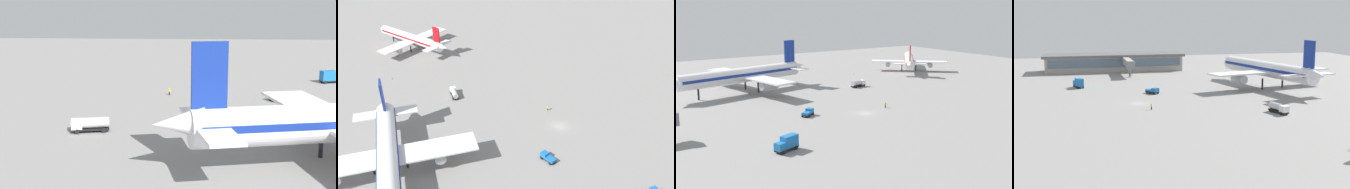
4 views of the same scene
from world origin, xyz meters
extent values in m
plane|color=gray|center=(0.00, 0.00, 0.00)|extent=(288.00, 288.00, 0.00)
cube|color=#9E9993|center=(0.06, -78.00, 3.24)|extent=(58.79, 16.07, 6.47)
cube|color=#4C6070|center=(0.06, -69.81, 4.16)|extent=(56.44, 0.30, 3.33)
cube|color=#59595B|center=(0.06, -78.00, 6.93)|extent=(61.14, 16.71, 1.11)
cylinder|color=white|center=(-47.04, -19.35, 6.24)|extent=(15.27, 47.29, 5.20)
cone|color=white|center=(-41.61, -43.96, 6.24)|extent=(5.95, 6.14, 4.94)
cone|color=white|center=(-52.47, 5.26, 7.02)|extent=(5.47, 7.25, 4.16)
cube|color=navy|center=(-47.04, -19.35, 6.63)|extent=(14.97, 45.47, 0.94)
cube|color=white|center=(-47.55, -17.05, 5.72)|extent=(45.50, 17.07, 0.47)
cylinder|color=#A5A8AD|center=(-35.27, -14.33, 3.90)|extent=(4.12, 6.62, 2.86)
cylinder|color=#A5A8AD|center=(-59.83, -19.76, 3.90)|extent=(4.12, 6.62, 2.86)
cube|color=white|center=(-51.63, 1.42, 6.76)|extent=(18.46, 8.01, 0.37)
cube|color=navy|center=(-51.63, 1.42, 13.00)|extent=(1.53, 4.55, 8.32)
cylinder|color=black|center=(-43.47, -35.51, 1.82)|extent=(0.62, 0.62, 3.64)
cylinder|color=black|center=(-43.79, -14.76, 1.82)|extent=(0.62, 0.62, 3.64)
cylinder|color=black|center=(-51.92, -16.56, 1.82)|extent=(0.62, 0.62, 3.64)
cube|color=black|center=(-6.42, -15.13, 0.55)|extent=(4.18, 4.65, 0.30)
cube|color=#1966B2|center=(-7.20, -14.10, 1.30)|extent=(2.60, 2.58, 1.20)
cube|color=#3F596B|center=(-7.69, -13.45, 1.54)|extent=(1.32, 1.03, 0.67)
cube|color=#1966B2|center=(-5.87, -15.85, 1.00)|extent=(3.09, 3.22, 0.60)
cylinder|color=black|center=(-8.10, -14.48, 0.40)|extent=(0.72, 0.82, 0.80)
cylinder|color=black|center=(-6.59, -13.33, 0.40)|extent=(0.72, 0.82, 0.80)
cylinder|color=black|center=(-6.24, -16.93, 0.40)|extent=(0.72, 0.82, 0.80)
cylinder|color=black|center=(-4.73, -15.78, 0.40)|extent=(0.72, 0.82, 0.80)
cube|color=black|center=(16.30, -32.51, 0.55)|extent=(3.63, 5.91, 0.30)
cube|color=#1966B2|center=(16.92, -34.30, 1.50)|extent=(2.38, 2.32, 1.60)
cube|color=#3F596B|center=(17.18, -35.07, 1.82)|extent=(1.53, 0.60, 0.90)
cube|color=#1966B2|center=(16.00, -31.66, 2.00)|extent=(3.04, 4.21, 2.60)
cylinder|color=black|center=(17.84, -34.05, 0.40)|extent=(0.55, 0.85, 0.80)
cylinder|color=black|center=(16.04, -34.67, 0.40)|extent=(0.55, 0.85, 0.80)
cylinder|color=black|center=(16.55, -30.34, 0.40)|extent=(0.55, 0.85, 0.80)
cylinder|color=black|center=(14.76, -30.97, 0.40)|extent=(0.55, 0.85, 0.80)
cube|color=black|center=(-32.98, 20.79, 0.55)|extent=(3.31, 6.57, 0.30)
cube|color=white|center=(-33.51, 22.98, 1.50)|extent=(2.27, 2.19, 1.60)
cube|color=#3F596B|center=(-33.70, 23.77, 1.82)|extent=(1.57, 0.45, 0.90)
cylinder|color=#B7B7BC|center=(-32.77, 19.92, 1.60)|extent=(2.80, 4.80, 1.80)
cylinder|color=black|center=(-34.42, 22.71, 0.40)|extent=(0.48, 0.85, 0.80)
cylinder|color=black|center=(-32.57, 23.16, 0.40)|extent=(0.48, 0.85, 0.80)
cylinder|color=black|center=(-33.39, 18.43, 0.40)|extent=(0.48, 0.85, 0.80)
cylinder|color=black|center=(-31.55, 18.87, 0.40)|extent=(0.48, 0.85, 0.80)
cylinder|color=#1E2338|center=(-2.05, 9.12, 0.42)|extent=(0.36, 0.36, 0.85)
cylinder|color=yellow|center=(-2.05, 9.12, 1.15)|extent=(0.43, 0.43, 0.60)
sphere|color=tan|center=(-2.05, 9.12, 1.56)|extent=(0.22, 0.22, 0.22)
cylinder|color=yellow|center=(-2.08, 8.89, 1.15)|extent=(0.10, 0.10, 0.54)
cylinder|color=yellow|center=(-2.02, 9.36, 1.15)|extent=(0.10, 0.10, 0.54)
cube|color=#9E9993|center=(-4.16, -60.97, 5.20)|extent=(2.63, 17.61, 2.80)
cylinder|color=slate|center=(-4.18, -54.80, 1.90)|extent=(0.90, 0.90, 3.80)
cube|color=slate|center=(-4.18, -51.16, 5.20)|extent=(3.12, 2.41, 3.08)
camera|label=1|loc=(-109.13, 3.17, 22.55)|focal=50.60mm
camera|label=2|loc=(-23.89, -87.99, 65.18)|focal=38.41mm
camera|label=3|loc=(93.81, -68.54, 30.70)|focal=44.69mm
camera|label=4|loc=(17.41, 126.21, 25.17)|focal=48.84mm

